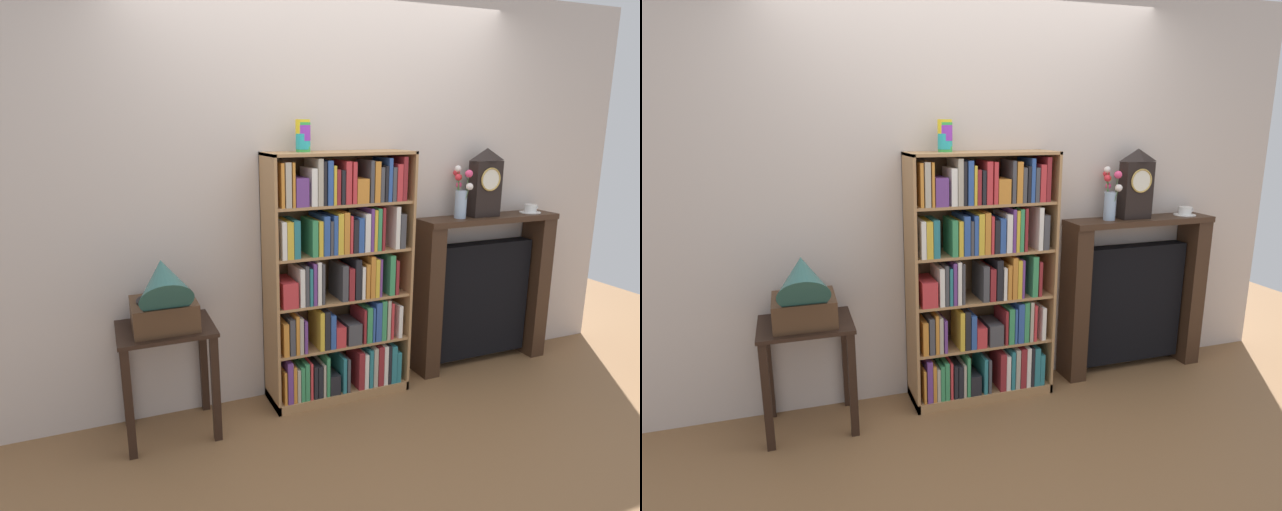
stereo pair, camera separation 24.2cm
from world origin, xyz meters
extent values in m
cube|color=brown|center=(0.00, 0.00, -0.01)|extent=(7.65, 6.40, 0.02)
cube|color=beige|center=(0.05, 0.28, 1.30)|extent=(4.65, 0.08, 2.60)
cube|color=#A87A4C|center=(-0.45, 0.09, 0.80)|extent=(0.02, 0.31, 1.59)
cube|color=#A87A4C|center=(0.45, 0.09, 0.80)|extent=(0.02, 0.31, 1.59)
cube|color=brown|center=(0.00, 0.24, 0.80)|extent=(0.92, 0.01, 1.59)
cube|color=#A87A4C|center=(0.00, 0.09, 1.58)|extent=(0.92, 0.31, 0.02)
cube|color=#A87A4C|center=(0.00, 0.09, 0.03)|extent=(0.92, 0.31, 0.06)
cube|color=orange|center=(-0.41, 0.06, 0.17)|extent=(0.02, 0.22, 0.22)
cube|color=#663884|center=(-0.38, 0.06, 0.20)|extent=(0.03, 0.22, 0.27)
cube|color=orange|center=(-0.35, 0.08, 0.18)|extent=(0.02, 0.26, 0.24)
cube|color=#B2A893|center=(-0.32, 0.05, 0.17)|extent=(0.02, 0.20, 0.22)
cube|color=#388E56|center=(-0.30, 0.06, 0.18)|extent=(0.03, 0.23, 0.23)
cube|color=#388E56|center=(-0.27, 0.05, 0.18)|extent=(0.03, 0.20, 0.25)
cube|color=#C63338|center=(-0.24, 0.06, 0.18)|extent=(0.02, 0.22, 0.25)
cube|color=black|center=(-0.21, 0.05, 0.17)|extent=(0.03, 0.21, 0.22)
cube|color=black|center=(-0.18, 0.06, 0.17)|extent=(0.03, 0.23, 0.21)
cube|color=#B2A893|center=(-0.15, 0.06, 0.17)|extent=(0.02, 0.22, 0.22)
cube|color=#388E56|center=(-0.13, 0.06, 0.19)|extent=(0.02, 0.22, 0.27)
cube|color=black|center=(-0.08, 0.06, 0.13)|extent=(0.07, 0.22, 0.13)
cube|color=teal|center=(-0.01, 0.07, 0.18)|extent=(0.02, 0.25, 0.24)
cube|color=#424247|center=(0.02, 0.07, 0.17)|extent=(0.02, 0.25, 0.23)
cube|color=maroon|center=(0.11, 0.05, 0.19)|extent=(0.04, 0.21, 0.26)
cube|color=white|center=(0.15, 0.06, 0.18)|extent=(0.03, 0.22, 0.24)
cube|color=teal|center=(0.18, 0.07, 0.19)|extent=(0.03, 0.25, 0.26)
cube|color=#B2A893|center=(0.21, 0.06, 0.20)|extent=(0.03, 0.23, 0.27)
cube|color=maroon|center=(0.25, 0.07, 0.20)|extent=(0.04, 0.24, 0.27)
cube|color=white|center=(0.29, 0.07, 0.20)|extent=(0.03, 0.25, 0.27)
cube|color=black|center=(0.32, 0.07, 0.20)|extent=(0.02, 0.24, 0.27)
cube|color=teal|center=(0.35, 0.05, 0.19)|extent=(0.04, 0.21, 0.26)
cube|color=teal|center=(0.39, 0.06, 0.17)|extent=(0.03, 0.23, 0.21)
cube|color=#A87A4C|center=(0.00, 0.09, 0.37)|extent=(0.89, 0.29, 0.02)
cube|color=orange|center=(-0.40, 0.06, 0.49)|extent=(0.03, 0.22, 0.21)
cube|color=#424247|center=(-0.36, 0.06, 0.50)|extent=(0.03, 0.23, 0.23)
cube|color=orange|center=(-0.33, 0.07, 0.50)|extent=(0.02, 0.24, 0.25)
cube|color=#B2A893|center=(-0.30, 0.06, 0.50)|extent=(0.02, 0.23, 0.23)
cube|color=#663884|center=(-0.27, 0.08, 0.49)|extent=(0.02, 0.26, 0.21)
cube|color=gold|center=(-0.17, 0.05, 0.50)|extent=(0.03, 0.21, 0.25)
cube|color=black|center=(-0.13, 0.08, 0.51)|extent=(0.03, 0.26, 0.25)
cube|color=#2D519E|center=(-0.09, 0.07, 0.49)|extent=(0.03, 0.23, 0.22)
cube|color=#C63338|center=(-0.04, 0.06, 0.45)|extent=(0.07, 0.22, 0.13)
cube|color=#424247|center=(0.06, 0.05, 0.45)|extent=(0.09, 0.21, 0.14)
cube|color=maroon|center=(0.13, 0.05, 0.49)|extent=(0.02, 0.21, 0.23)
cube|color=#388E56|center=(0.16, 0.08, 0.50)|extent=(0.04, 0.26, 0.24)
cube|color=#2D519E|center=(0.19, 0.07, 0.50)|extent=(0.02, 0.24, 0.23)
cube|color=#2D519E|center=(0.23, 0.08, 0.51)|extent=(0.04, 0.25, 0.26)
cube|color=#388E56|center=(0.27, 0.07, 0.52)|extent=(0.03, 0.24, 0.27)
cube|color=#B2A893|center=(0.30, 0.08, 0.51)|extent=(0.02, 0.26, 0.27)
cube|color=#C63338|center=(0.33, 0.07, 0.50)|extent=(0.02, 0.25, 0.24)
cube|color=white|center=(0.39, 0.06, 0.49)|extent=(0.03, 0.22, 0.22)
cube|color=#A87A4C|center=(0.00, 0.09, 0.68)|extent=(0.89, 0.29, 0.02)
cube|color=#C63338|center=(-0.37, 0.06, 0.76)|extent=(0.10, 0.23, 0.16)
cube|color=white|center=(-0.29, 0.07, 0.80)|extent=(0.03, 0.24, 0.24)
cube|color=#424247|center=(-0.26, 0.05, 0.81)|extent=(0.02, 0.21, 0.25)
cube|color=teal|center=(-0.24, 0.07, 0.80)|extent=(0.02, 0.24, 0.23)
cube|color=#663884|center=(-0.21, 0.07, 0.81)|extent=(0.02, 0.23, 0.26)
cube|color=white|center=(-0.19, 0.07, 0.82)|extent=(0.02, 0.24, 0.27)
cube|color=#424247|center=(-0.16, 0.06, 0.81)|extent=(0.02, 0.22, 0.26)
cube|color=#424247|center=(-0.01, 0.06, 0.80)|extent=(0.04, 0.22, 0.23)
cube|color=maroon|center=(0.03, 0.08, 0.79)|extent=(0.04, 0.26, 0.21)
cube|color=black|center=(0.08, 0.06, 0.81)|extent=(0.04, 0.23, 0.26)
cube|color=white|center=(0.11, 0.08, 0.79)|extent=(0.02, 0.26, 0.21)
cube|color=orange|center=(0.14, 0.08, 0.79)|extent=(0.02, 0.26, 0.22)
cube|color=orange|center=(0.18, 0.07, 0.82)|extent=(0.03, 0.25, 0.27)
cube|color=gold|center=(0.21, 0.07, 0.81)|extent=(0.03, 0.24, 0.25)
cube|color=#663884|center=(0.23, 0.05, 0.81)|extent=(0.02, 0.21, 0.25)
cube|color=#388E56|center=(0.32, 0.08, 0.82)|extent=(0.04, 0.26, 0.26)
cube|color=maroon|center=(0.35, 0.06, 0.80)|extent=(0.02, 0.23, 0.23)
cube|color=#A87A4C|center=(0.00, 0.09, 0.98)|extent=(0.89, 0.29, 0.02)
cube|color=white|center=(-0.40, 0.05, 1.10)|extent=(0.03, 0.21, 0.22)
cube|color=gold|center=(-0.37, 0.06, 1.10)|extent=(0.04, 0.22, 0.22)
cube|color=teal|center=(-0.33, 0.05, 1.10)|extent=(0.04, 0.21, 0.23)
cube|color=#388E56|center=(-0.21, 0.05, 1.10)|extent=(0.04, 0.20, 0.22)
cube|color=gold|center=(-0.18, 0.07, 1.09)|extent=(0.03, 0.24, 0.21)
cube|color=#2D519E|center=(-0.14, 0.08, 1.11)|extent=(0.04, 0.26, 0.24)
cube|color=#424247|center=(-0.11, 0.08, 1.09)|extent=(0.02, 0.26, 0.21)
cube|color=#2D519E|center=(-0.08, 0.08, 1.11)|extent=(0.03, 0.26, 0.24)
cube|color=gold|center=(-0.05, 0.07, 1.11)|extent=(0.04, 0.25, 0.25)
cube|color=orange|center=(-0.01, 0.06, 1.11)|extent=(0.04, 0.23, 0.25)
cube|color=#C63338|center=(0.02, 0.07, 1.10)|extent=(0.02, 0.25, 0.23)
cube|color=black|center=(0.05, 0.07, 1.09)|extent=(0.03, 0.25, 0.20)
cube|color=#2D519E|center=(0.09, 0.07, 1.09)|extent=(0.04, 0.24, 0.21)
cube|color=white|center=(0.13, 0.07, 1.11)|extent=(0.04, 0.25, 0.24)
cube|color=#663884|center=(0.17, 0.06, 1.12)|extent=(0.02, 0.23, 0.27)
cube|color=gold|center=(0.19, 0.08, 1.12)|extent=(0.02, 0.26, 0.26)
cube|color=#388E56|center=(0.22, 0.06, 1.12)|extent=(0.03, 0.23, 0.26)
cube|color=maroon|center=(0.24, 0.06, 1.12)|extent=(0.02, 0.22, 0.27)
cube|color=white|center=(0.34, 0.07, 1.12)|extent=(0.03, 0.25, 0.27)
cube|color=#424247|center=(0.38, 0.08, 1.10)|extent=(0.04, 0.26, 0.22)
cube|color=#A87A4C|center=(0.00, 0.09, 1.28)|extent=(0.89, 0.29, 0.02)
cube|color=orange|center=(-0.41, 0.06, 1.42)|extent=(0.02, 0.22, 0.25)
cube|color=#B2A893|center=(-0.37, 0.06, 1.42)|extent=(0.03, 0.22, 0.26)
cube|color=orange|center=(-0.34, 0.05, 1.42)|extent=(0.02, 0.21, 0.25)
cube|color=#663884|center=(-0.29, 0.05, 1.37)|extent=(0.08, 0.21, 0.17)
cube|color=white|center=(-0.22, 0.05, 1.40)|extent=(0.04, 0.20, 0.22)
cube|color=#B2A893|center=(-0.18, 0.07, 1.43)|extent=(0.03, 0.24, 0.27)
cube|color=black|center=(-0.15, 0.05, 1.42)|extent=(0.02, 0.20, 0.26)
cube|color=#2D519E|center=(-0.12, 0.06, 1.42)|extent=(0.03, 0.23, 0.26)
cube|color=gold|center=(-0.09, 0.06, 1.41)|extent=(0.02, 0.22, 0.23)
cube|color=maroon|center=(-0.06, 0.08, 1.39)|extent=(0.02, 0.26, 0.21)
cube|color=black|center=(-0.03, 0.05, 1.39)|extent=(0.02, 0.21, 0.20)
cube|color=#C63338|center=(0.00, 0.05, 1.42)|extent=(0.04, 0.21, 0.25)
cube|color=#C63338|center=(0.04, 0.06, 1.42)|extent=(0.03, 0.22, 0.25)
cube|color=orange|center=(0.10, 0.04, 1.36)|extent=(0.08, 0.19, 0.15)
cube|color=#424247|center=(0.16, 0.05, 1.42)|extent=(0.02, 0.20, 0.25)
cube|color=orange|center=(0.19, 0.08, 1.41)|extent=(0.04, 0.26, 0.25)
cube|color=#424247|center=(0.23, 0.05, 1.40)|extent=(0.03, 0.21, 0.21)
cube|color=black|center=(0.26, 0.07, 1.40)|extent=(0.02, 0.24, 0.22)
cube|color=#2D519E|center=(0.28, 0.06, 1.42)|extent=(0.02, 0.22, 0.26)
cube|color=#424247|center=(0.31, 0.05, 1.40)|extent=(0.03, 0.21, 0.21)
cube|color=#C63338|center=(0.35, 0.08, 1.40)|extent=(0.04, 0.26, 0.23)
cube|color=maroon|center=(0.38, 0.06, 1.43)|extent=(0.03, 0.22, 0.27)
cylinder|color=green|center=(-0.22, 0.12, 1.64)|extent=(0.09, 0.09, 0.09)
cylinder|color=#28B2B7|center=(-0.22, 0.12, 1.66)|extent=(0.09, 0.09, 0.09)
cylinder|color=#28B2B7|center=(-0.22, 0.12, 1.67)|extent=(0.09, 0.09, 0.09)
cylinder|color=black|center=(-0.22, 0.13, 1.69)|extent=(0.09, 0.09, 0.09)
cylinder|color=purple|center=(-0.22, 0.12, 1.70)|extent=(0.09, 0.09, 0.09)
cylinder|color=green|center=(-0.22, 0.12, 1.72)|extent=(0.09, 0.09, 0.09)
cylinder|color=yellow|center=(-0.22, 0.13, 1.74)|extent=(0.09, 0.09, 0.09)
cube|color=black|center=(-1.09, 0.03, 0.64)|extent=(0.53, 0.43, 0.02)
cube|color=black|center=(-1.32, -0.15, 0.32)|extent=(0.04, 0.04, 0.63)
cube|color=black|center=(-0.86, -0.15, 0.32)|extent=(0.04, 0.04, 0.63)
cube|color=black|center=(-1.32, 0.21, 0.32)|extent=(0.04, 0.04, 0.63)
cube|color=black|center=(-0.86, 0.21, 0.32)|extent=(0.04, 0.04, 0.63)
cube|color=#472D1C|center=(-1.09, 0.03, 0.73)|extent=(0.35, 0.34, 0.16)
cylinder|color=black|center=(-1.09, 0.03, 0.82)|extent=(0.29, 0.29, 0.01)
cylinder|color=#2D605B|center=(-1.09, -0.02, 0.84)|extent=(0.03, 0.03, 0.06)
cone|color=#2D605B|center=(-1.09, -0.07, 0.95)|extent=(0.28, 0.38, 0.39)
cube|color=#382316|center=(1.18, 0.12, 1.10)|extent=(1.08, 0.24, 0.04)
cube|color=#382316|center=(0.70, 0.12, 0.54)|extent=(0.12, 0.22, 1.08)
cube|color=#382316|center=(1.66, 0.12, 0.54)|extent=(0.12, 0.22, 1.08)
cube|color=black|center=(1.18, 0.16, 0.49)|extent=(0.80, 0.12, 0.86)
cube|color=black|center=(1.13, 0.12, 1.31)|extent=(0.21, 0.10, 0.39)
pyramid|color=black|center=(1.13, 0.12, 1.55)|extent=(0.21, 0.10, 0.09)
cylinder|color=silver|center=(1.13, 0.07, 1.38)|extent=(0.15, 0.01, 0.15)
torus|color=#B79347|center=(1.13, 0.07, 1.38)|extent=(0.16, 0.01, 0.16)
cylinder|color=#99B2D1|center=(0.94, 0.12, 1.22)|extent=(0.08, 0.08, 0.19)
cylinder|color=#4C753D|center=(0.92, 0.13, 1.27)|extent=(0.01, 0.04, 0.27)
sphere|color=orange|center=(0.92, 0.15, 1.40)|extent=(0.04, 0.04, 0.04)
cylinder|color=#4C753D|center=(0.95, 0.09, 1.28)|extent=(0.01, 0.04, 0.30)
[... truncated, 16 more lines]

